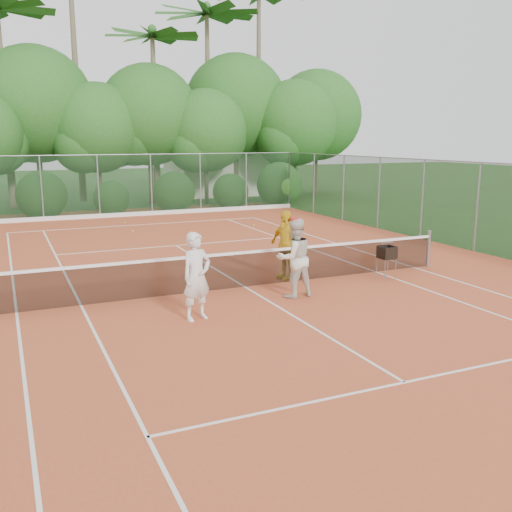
{
  "coord_description": "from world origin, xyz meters",
  "views": [
    {
      "loc": [
        -5.58,
        -13.12,
        3.81
      ],
      "look_at": [
        -0.25,
        -1.2,
        1.1
      ],
      "focal_mm": 40.0,
      "sensor_mm": 36.0,
      "label": 1
    }
  ],
  "objects_px": {
    "player_center_grp": "(294,258)",
    "ball_hopper": "(387,253)",
    "player_yellow": "(286,245)",
    "player_white": "(197,276)"
  },
  "relations": [
    {
      "from": "player_white",
      "to": "player_center_grp",
      "type": "relative_size",
      "value": 0.96
    },
    {
      "from": "player_center_grp",
      "to": "player_yellow",
      "type": "relative_size",
      "value": 1.03
    },
    {
      "from": "ball_hopper",
      "to": "player_yellow",
      "type": "bearing_deg",
      "value": 145.72
    },
    {
      "from": "player_yellow",
      "to": "ball_hopper",
      "type": "bearing_deg",
      "value": 50.02
    },
    {
      "from": "player_center_grp",
      "to": "ball_hopper",
      "type": "height_order",
      "value": "player_center_grp"
    },
    {
      "from": "player_white",
      "to": "player_yellow",
      "type": "distance_m",
      "value": 4.09
    },
    {
      "from": "player_center_grp",
      "to": "ball_hopper",
      "type": "relative_size",
      "value": 2.13
    },
    {
      "from": "player_yellow",
      "to": "ball_hopper",
      "type": "height_order",
      "value": "player_yellow"
    },
    {
      "from": "player_white",
      "to": "player_center_grp",
      "type": "distance_m",
      "value": 2.8
    },
    {
      "from": "player_white",
      "to": "ball_hopper",
      "type": "xyz_separation_m",
      "value": [
        5.82,
        1.25,
        -0.21
      ]
    }
  ]
}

